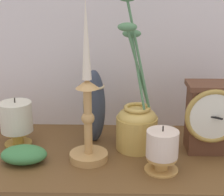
% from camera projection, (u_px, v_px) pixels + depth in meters
% --- Properties ---
extents(ground_plane, '(1.00, 0.36, 0.02)m').
position_uv_depth(ground_plane, '(122.00, 157.00, 0.88)').
color(ground_plane, brown).
extents(back_wall, '(1.20, 0.02, 0.65)m').
position_uv_depth(back_wall, '(123.00, 11.00, 0.95)').
color(back_wall, silver).
rests_on(back_wall, ground_plane).
extents(mantel_clock, '(0.13, 0.10, 0.17)m').
position_uv_depth(mantel_clock, '(211.00, 117.00, 0.85)').
color(mantel_clock, brown).
rests_on(mantel_clock, ground_plane).
extents(candlestick_tall_left, '(0.09, 0.09, 0.37)m').
position_uv_depth(candlestick_tall_left, '(90.00, 114.00, 0.80)').
color(candlestick_tall_left, tan).
rests_on(candlestick_tall_left, ground_plane).
extents(brass_vase_jar, '(0.10, 0.10, 0.38)m').
position_uv_depth(brass_vase_jar, '(138.00, 121.00, 0.88)').
color(brass_vase_jar, tan).
rests_on(brass_vase_jar, ground_plane).
extents(pillar_candle_front, '(0.07, 0.07, 0.11)m').
position_uv_depth(pillar_candle_front, '(164.00, 149.00, 0.77)').
color(pillar_candle_front, tan).
rests_on(pillar_candle_front, ground_plane).
extents(pillar_candle_near_clock, '(0.08, 0.08, 0.12)m').
position_uv_depth(pillar_candle_near_clock, '(18.00, 120.00, 0.90)').
color(pillar_candle_near_clock, gold).
rests_on(pillar_candle_near_clock, ground_plane).
extents(tall_ceramic_vase, '(0.06, 0.06, 0.19)m').
position_uv_depth(tall_ceramic_vase, '(96.00, 106.00, 0.91)').
color(tall_ceramic_vase, '#303948').
rests_on(tall_ceramic_vase, ground_plane).
extents(ivy_sprig, '(0.11, 0.07, 0.04)m').
position_uv_depth(ivy_sprig, '(26.00, 155.00, 0.82)').
color(ivy_sprig, '#3D7F45').
rests_on(ivy_sprig, ground_plane).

